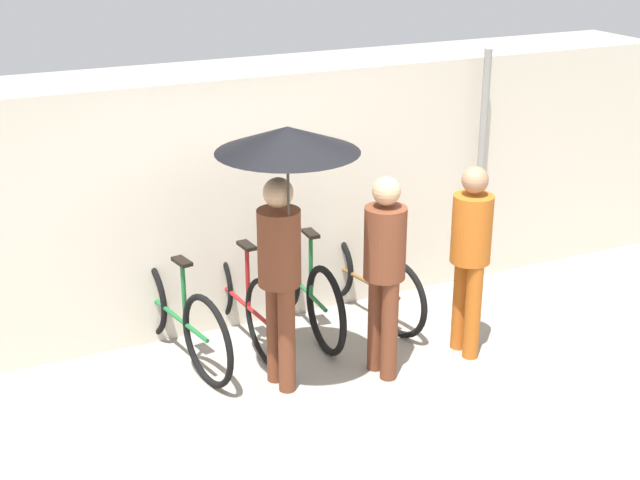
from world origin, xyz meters
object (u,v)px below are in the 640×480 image
(parked_bicycle_1, at_px, (239,297))
(pedestrian_center, at_px, (384,263))
(parked_bicycle_2, at_px, (303,286))
(parked_bicycle_3, at_px, (362,277))
(pedestrian_leading, at_px, (285,187))
(parked_bicycle_0, at_px, (174,314))
(pedestrian_trailing, at_px, (471,248))

(parked_bicycle_1, height_order, pedestrian_center, pedestrian_center)
(parked_bicycle_2, xyz_separation_m, parked_bicycle_3, (0.58, 0.00, -0.02))
(parked_bicycle_1, xyz_separation_m, pedestrian_leading, (0.04, -0.95, 1.24))
(parked_bicycle_0, bearing_deg, pedestrian_center, -135.17)
(parked_bicycle_2, xyz_separation_m, pedestrian_trailing, (1.02, -0.98, 0.54))
(pedestrian_leading, height_order, pedestrian_trailing, pedestrian_leading)
(parked_bicycle_1, relative_size, pedestrian_trailing, 1.11)
(parked_bicycle_3, relative_size, pedestrian_leading, 0.80)
(parked_bicycle_1, bearing_deg, pedestrian_trailing, -127.56)
(parked_bicycle_1, height_order, parked_bicycle_3, parked_bicycle_3)
(parked_bicycle_0, height_order, parked_bicycle_2, parked_bicycle_2)
(parked_bicycle_1, height_order, pedestrian_trailing, pedestrian_trailing)
(parked_bicycle_2, bearing_deg, pedestrian_leading, 151.38)
(parked_bicycle_3, distance_m, pedestrian_leading, 1.92)
(pedestrian_center, bearing_deg, parked_bicycle_2, -83.40)
(parked_bicycle_2, distance_m, parked_bicycle_3, 0.58)
(parked_bicycle_2, bearing_deg, pedestrian_center, -164.95)
(parked_bicycle_2, relative_size, parked_bicycle_3, 1.04)
(parked_bicycle_0, bearing_deg, parked_bicycle_1, -93.34)
(parked_bicycle_1, distance_m, pedestrian_center, 1.42)
(pedestrian_center, xyz_separation_m, pedestrian_trailing, (0.79, 0.01, -0.02))
(parked_bicycle_1, relative_size, parked_bicycle_2, 1.03)
(parked_bicycle_0, xyz_separation_m, parked_bicycle_2, (1.16, 0.05, 0.00))
(pedestrian_trailing, bearing_deg, parked_bicycle_3, -65.75)
(parked_bicycle_1, bearing_deg, parked_bicycle_2, -98.09)
(pedestrian_center, relative_size, pedestrian_trailing, 1.02)
(parked_bicycle_1, bearing_deg, pedestrian_center, -146.92)
(parked_bicycle_0, bearing_deg, parked_bicycle_2, -98.48)
(parked_bicycle_1, distance_m, parked_bicycle_3, 1.15)
(parked_bicycle_1, xyz_separation_m, parked_bicycle_3, (1.15, -0.03, -0.02))
(pedestrian_leading, distance_m, pedestrian_trailing, 1.71)
(parked_bicycle_0, height_order, pedestrian_center, pedestrian_center)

